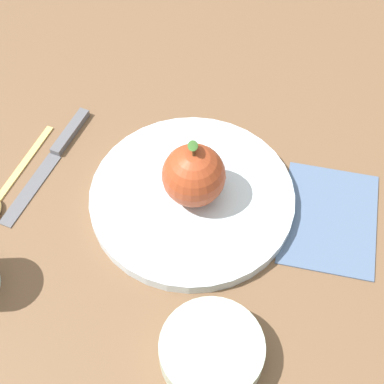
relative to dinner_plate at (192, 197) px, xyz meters
name	(u,v)px	position (x,y,z in m)	size (l,w,h in m)	color
ground_plane	(155,202)	(0.01, 0.05, -0.01)	(2.40, 2.40, 0.00)	brown
dinner_plate	(192,197)	(0.00, 0.00, 0.00)	(0.26, 0.26, 0.02)	silver
apple	(194,175)	(0.00, 0.00, 0.05)	(0.08, 0.08, 0.09)	#9E3D1E
side_bowl	(212,350)	(-0.20, 0.01, 0.01)	(0.11, 0.11, 0.03)	#B2C6B2
knife	(55,154)	(0.10, 0.17, -0.01)	(0.18, 0.12, 0.01)	#59595E
linen_napkin	(329,218)	(-0.05, -0.16, -0.01)	(0.11, 0.15, 0.00)	slate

